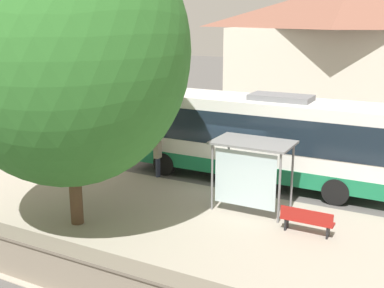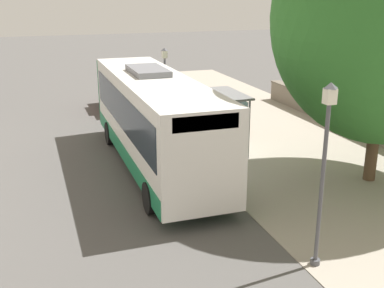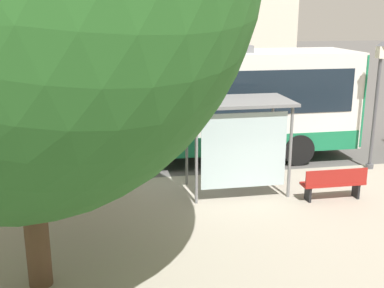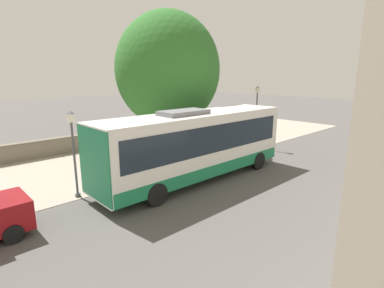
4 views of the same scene
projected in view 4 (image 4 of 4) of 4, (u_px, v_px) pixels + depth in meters
ground_plane at (183, 170)px, 17.31m from camera, size 120.00×120.00×0.00m
sidewalk_plaza at (140, 155)px, 20.51m from camera, size 9.00×44.00×0.02m
stone_wall at (110, 138)px, 23.25m from camera, size 0.60×20.00×1.17m
bus at (196, 144)px, 15.32m from camera, size 2.65×11.10×3.72m
bus_shelter at (146, 134)px, 16.99m from camera, size 1.72×2.76×2.52m
pedestrian at (223, 143)px, 19.29m from camera, size 0.34×0.24×1.80m
bench at (102, 166)px, 16.51m from camera, size 0.40×1.67×0.88m
street_lamp_near at (256, 112)px, 21.93m from camera, size 0.28×0.28×4.60m
street_lamp_far at (73, 147)px, 12.98m from camera, size 0.28×0.28×3.90m
shade_tree at (168, 70)px, 21.94m from camera, size 7.63×7.63×9.89m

